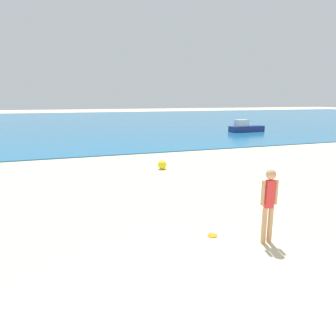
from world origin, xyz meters
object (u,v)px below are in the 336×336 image
Objects in this scene: person_standing at (269,202)px; beach_ball at (162,165)px; frisbee at (212,235)px; boat_near at (245,128)px.

person_standing is 4.11× the size of beach_ball.
frisbee is (-1.00, 0.70, -0.97)m from person_standing.
boat_near reaches higher than frisbee.
frisbee is at bearing -128.40° from boat_near.
person_standing is 7.93m from beach_ball.
boat_near is 17.99m from beach_ball.
person_standing is 1.56m from frisbee.
person_standing is 24.25m from boat_near.
beach_ball is (-12.81, -12.63, -0.27)m from boat_near.
person_standing reaches higher than beach_ball.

